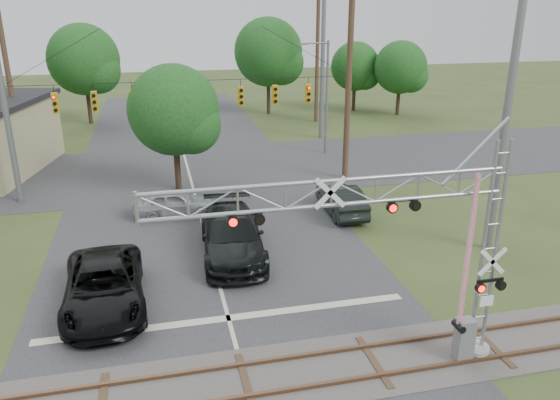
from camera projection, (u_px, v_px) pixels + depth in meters
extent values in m
cube|color=#2D2D2F|center=(213.00, 262.00, 23.22)|extent=(14.00, 90.00, 0.02)
cube|color=#2D2D2F|center=(188.00, 170.00, 36.03)|extent=(90.00, 12.00, 0.02)
cube|color=#453F3C|center=(246.00, 382.00, 15.91)|extent=(90.00, 3.20, 0.05)
cube|color=brown|center=(250.00, 396.00, 15.22)|extent=(90.00, 0.12, 0.14)
cube|color=brown|center=(241.00, 365.00, 16.54)|extent=(90.00, 0.12, 0.14)
cylinder|color=gray|center=(475.00, 350.00, 17.17)|extent=(0.87, 0.87, 0.29)
cube|color=silver|center=(487.00, 301.00, 16.23)|extent=(0.43, 0.03, 0.34)
cube|color=slate|center=(464.00, 340.00, 16.67)|extent=(0.53, 0.43, 1.44)
cube|color=red|center=(468.00, 254.00, 15.61)|extent=(0.13, 0.09, 4.81)
cylinder|color=slate|center=(3.00, 98.00, 28.35)|extent=(0.32, 0.32, 11.50)
cylinder|color=#3D281C|center=(348.00, 86.00, 32.47)|extent=(0.36, 0.36, 11.50)
cylinder|color=black|center=(187.00, 81.00, 30.21)|extent=(19.00, 0.03, 0.03)
cube|color=#C38D0D|center=(55.00, 103.00, 29.01)|extent=(0.30, 0.30, 1.10)
cube|color=#C38D0D|center=(95.00, 102.00, 29.45)|extent=(0.30, 0.30, 1.10)
cube|color=#C38D0D|center=(133.00, 100.00, 29.88)|extent=(0.30, 0.30, 1.10)
cube|color=#C38D0D|center=(170.00, 99.00, 30.31)|extent=(0.30, 0.30, 1.10)
cube|color=#C38D0D|center=(206.00, 97.00, 30.75)|extent=(0.30, 0.30, 1.10)
cube|color=#C38D0D|center=(241.00, 96.00, 31.18)|extent=(0.30, 0.30, 1.10)
cube|color=#C38D0D|center=(275.00, 95.00, 31.61)|extent=(0.30, 0.30, 1.10)
cube|color=#C38D0D|center=(308.00, 93.00, 32.05)|extent=(0.30, 0.30, 1.10)
imported|color=black|center=(104.00, 286.00, 19.58)|extent=(3.04, 6.14, 1.68)
imported|color=black|center=(232.00, 235.00, 23.63)|extent=(3.03, 6.55, 1.86)
imported|color=#95999C|center=(174.00, 202.00, 28.15)|extent=(4.17, 1.71, 1.42)
imported|color=black|center=(341.00, 199.00, 28.44)|extent=(1.75, 4.66, 1.52)
cylinder|color=slate|center=(327.00, 99.00, 38.70)|extent=(0.18, 0.18, 7.98)
cylinder|color=slate|center=(316.00, 43.00, 37.21)|extent=(1.77, 0.11, 0.11)
cube|color=slate|center=(303.00, 44.00, 37.03)|extent=(0.53, 0.22, 0.13)
cylinder|color=#3D281C|center=(9.00, 78.00, 34.81)|extent=(0.34, 0.34, 11.77)
cylinder|color=slate|center=(323.00, 56.00, 42.48)|extent=(0.34, 0.34, 12.93)
cylinder|color=slate|center=(506.00, 119.00, 22.60)|extent=(0.34, 0.34, 11.80)
cylinder|color=#3D281C|center=(317.00, 56.00, 48.76)|extent=(0.34, 0.34, 11.78)
cylinder|color=#322317|center=(89.00, 101.00, 49.30)|extent=(0.36, 0.36, 4.04)
sphere|color=#134517|center=(84.00, 59.00, 48.04)|extent=(6.24, 6.24, 6.24)
cylinder|color=#322317|center=(177.00, 162.00, 31.80)|extent=(0.36, 0.36, 3.35)
sphere|color=#134517|center=(174.00, 110.00, 30.76)|extent=(5.17, 5.17, 5.17)
cylinder|color=#322317|center=(268.00, 92.00, 53.50)|extent=(0.36, 0.36, 4.22)
sphere|color=#134517|center=(268.00, 52.00, 52.19)|extent=(6.53, 6.53, 6.53)
cylinder|color=#322317|center=(354.00, 95.00, 55.34)|extent=(0.36, 0.36, 3.14)
sphere|color=#134517|center=(355.00, 66.00, 54.36)|extent=(4.85, 4.85, 4.85)
cylinder|color=#322317|center=(398.00, 98.00, 53.19)|extent=(0.36, 0.36, 3.24)
sphere|color=#134517|center=(400.00, 67.00, 52.18)|extent=(5.01, 5.01, 5.01)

